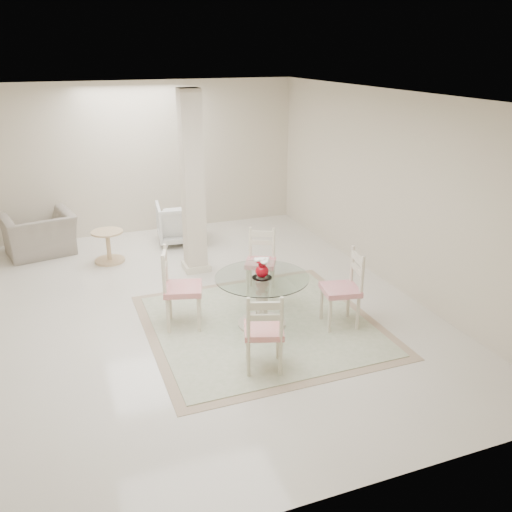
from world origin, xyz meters
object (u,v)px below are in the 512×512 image
object	(u,v)px
dining_chair_south	(264,327)
column	(193,184)
red_vase	(262,268)
side_table	(109,248)
recliner_taupe	(39,234)
dining_chair_north	(261,256)
dining_table	(262,301)
dining_chair_west	(177,283)
dining_chair_east	(346,283)
armchair_white	(180,223)

from	to	relation	value
dining_chair_south	column	bearing A→B (deg)	-72.87
red_vase	side_table	world-z (taller)	red_vase
recliner_taupe	dining_chair_north	bearing A→B (deg)	125.22
dining_table	dining_chair_west	world-z (taller)	dining_chair_west
red_vase	recliner_taupe	xyz separation A→B (m)	(-2.51, 3.61, -0.43)
dining_table	dining_chair_north	world-z (taller)	dining_chair_north
dining_table	dining_chair_south	distance (m)	1.04
dining_chair_east	recliner_taupe	distance (m)	5.27
dining_table	armchair_white	size ratio (longest dim) A/B	1.45
red_vase	dining_chair_east	world-z (taller)	dining_chair_east
recliner_taupe	dining_chair_west	bearing A→B (deg)	103.51
dining_chair_east	dining_chair_north	xyz separation A→B (m)	(-0.60, 1.29, -0.04)
column	dining_chair_west	distance (m)	1.99
dining_table	dining_chair_south	size ratio (longest dim) A/B	1.11
column	side_table	distance (m)	1.83
dining_chair_north	recliner_taupe	xyz separation A→B (m)	(-2.87, 2.66, -0.18)
column	dining_chair_south	world-z (taller)	column
dining_table	red_vase	size ratio (longest dim) A/B	4.55
armchair_white	side_table	bearing A→B (deg)	29.45
dining_chair_north	armchair_white	size ratio (longest dim) A/B	1.28
red_vase	armchair_white	distance (m)	3.43
column	armchair_white	bearing A→B (deg)	86.94
armchair_white	side_table	world-z (taller)	armchair_white
column	red_vase	bearing A→B (deg)	-82.04
recliner_taupe	side_table	xyz separation A→B (m)	(1.01, -0.75, -0.11)
column	dining_table	distance (m)	2.31
dining_chair_east	side_table	bearing A→B (deg)	-131.72
armchair_white	dining_table	bearing A→B (deg)	100.59
recliner_taupe	armchair_white	distance (m)	2.31
dining_chair_east	armchair_white	size ratio (longest dim) A/B	1.37
red_vase	dining_chair_west	bearing A→B (deg)	160.06
column	dining_chair_north	xyz separation A→B (m)	(0.65, -1.11, -0.83)
dining_chair_west	dining_chair_south	world-z (taller)	dining_chair_west
dining_table	armchair_white	world-z (taller)	armchair_white
dining_chair_west	dining_chair_east	bearing A→B (deg)	-94.12
dining_chair_south	armchair_white	size ratio (longest dim) A/B	1.30
column	recliner_taupe	xyz separation A→B (m)	(-2.23, 1.55, -1.00)
dining_chair_east	dining_chair_west	bearing A→B (deg)	-98.98
dining_table	dining_chair_north	bearing A→B (deg)	69.28
dining_chair_east	armchair_white	distance (m)	3.93
dining_chair_west	armchair_white	world-z (taller)	dining_chair_west
dining_chair_east	dining_chair_west	distance (m)	2.04
dining_chair_north	armchair_white	distance (m)	2.52
red_vase	dining_chair_north	bearing A→B (deg)	69.33
dining_chair_north	dining_chair_south	world-z (taller)	dining_chair_south
column	armchair_white	size ratio (longest dim) A/B	3.47
column	dining_chair_east	bearing A→B (deg)	-62.56
red_vase	side_table	bearing A→B (deg)	117.64
red_vase	dining_chair_east	size ratio (longest dim) A/B	0.23
dining_table	side_table	distance (m)	3.24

